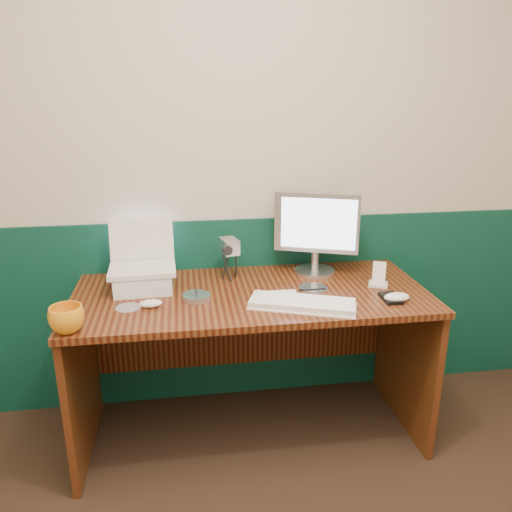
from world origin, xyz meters
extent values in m
cube|color=beige|center=(0.00, 1.75, 1.25)|extent=(3.50, 0.04, 2.50)
cube|color=#073025|center=(0.00, 1.74, 0.50)|extent=(3.48, 0.02, 1.00)
cube|color=#351109|center=(0.04, 1.38, 0.38)|extent=(1.60, 0.70, 0.75)
cube|color=white|center=(-0.44, 1.48, 0.79)|extent=(0.26, 0.23, 0.09)
cube|color=white|center=(0.23, 1.18, 0.76)|extent=(0.46, 0.29, 0.03)
ellipsoid|color=white|center=(0.65, 1.18, 0.77)|extent=(0.12, 0.07, 0.04)
ellipsoid|color=silver|center=(-0.40, 1.28, 0.77)|extent=(0.10, 0.06, 0.03)
imported|color=orange|center=(-0.70, 1.09, 0.80)|extent=(0.17, 0.17, 0.10)
cylinder|color=#ACB1BC|center=(-0.21, 1.33, 0.76)|extent=(0.12, 0.12, 0.03)
cylinder|color=#AEB2BE|center=(-0.49, 1.28, 0.75)|extent=(0.11, 0.11, 0.00)
cylinder|color=silver|center=(0.33, 1.39, 0.75)|extent=(0.13, 0.13, 0.00)
cylinder|color=black|center=(0.32, 1.36, 0.75)|extent=(0.12, 0.01, 0.01)
cube|color=silver|center=(0.17, 1.32, 0.75)|extent=(0.15, 0.10, 0.00)
cube|color=silver|center=(0.64, 1.36, 0.76)|extent=(0.10, 0.09, 0.02)
cube|color=white|center=(0.64, 1.36, 0.82)|extent=(0.07, 0.05, 0.10)
cube|color=black|center=(0.63, 1.20, 0.76)|extent=(0.08, 0.13, 0.01)
camera|label=1|loc=(-0.25, -0.70, 1.61)|focal=35.00mm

